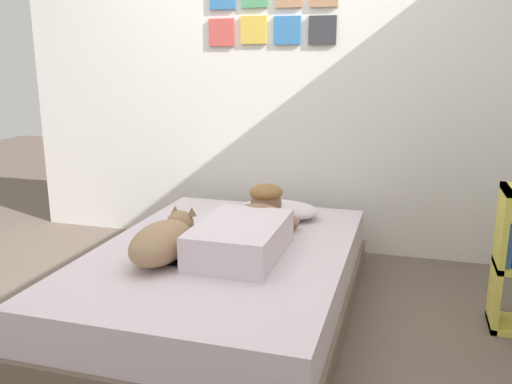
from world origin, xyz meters
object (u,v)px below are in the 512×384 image
dog (164,240)px  cell_phone (177,261)px  pillow (278,210)px  person_lying (248,228)px  bed (223,280)px  coffee_cup (260,224)px

dog → cell_phone: 0.13m
pillow → person_lying: person_lying is taller
cell_phone → dog: bearing=172.0°
bed → dog: 0.44m
bed → pillow: 0.70m
bed → dog: dog is taller
bed → cell_phone: (-0.16, -0.25, 0.19)m
pillow → cell_phone: size_ratio=3.71×
bed → cell_phone: bearing=-122.3°
cell_phone → coffee_cup: bearing=67.2°
person_lying → coffee_cup: bearing=94.3°
bed → person_lying: 0.32m
coffee_cup → cell_phone: 0.67m
bed → pillow: bearing=76.8°
bed → dog: bearing=-134.4°
pillow → coffee_cup: pillow is taller
dog → coffee_cup: size_ratio=4.60×
bed → cell_phone: size_ratio=14.11×
pillow → person_lying: (-0.02, -0.58, 0.05)m
person_lying → cell_phone: 0.43m
pillow → person_lying: size_ratio=0.57×
bed → dog: (-0.23, -0.24, 0.29)m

